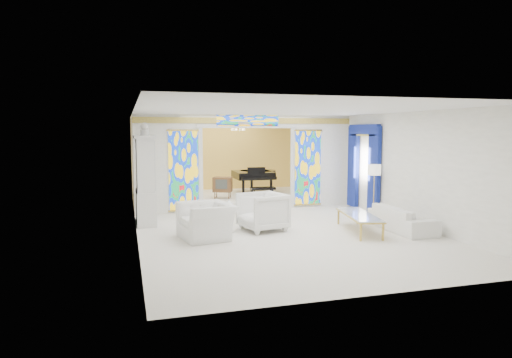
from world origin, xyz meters
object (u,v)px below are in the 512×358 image
object	(u,v)px
coffee_table	(359,215)
tv_console	(223,185)
armchair_left	(206,221)
grand_piano	(256,175)
sofa	(402,218)
armchair_right	(262,212)
china_cabinet	(145,181)

from	to	relation	value
coffee_table	tv_console	bearing A→B (deg)	113.56
armchair_left	tv_console	distance (m)	5.19
coffee_table	grand_piano	xyz separation A→B (m)	(-0.90, 6.20, 0.46)
tv_console	grand_piano	bearing A→B (deg)	53.47
sofa	armchair_right	bearing A→B (deg)	75.41
tv_console	armchair_right	bearing A→B (deg)	-66.37
armchair_left	sofa	world-z (taller)	armchair_left
sofa	grand_piano	size ratio (longest dim) A/B	0.80
china_cabinet	sofa	world-z (taller)	china_cabinet
armchair_left	grand_piano	distance (m)	6.52
china_cabinet	sofa	bearing A→B (deg)	-23.64
china_cabinet	grand_piano	bearing A→B (deg)	41.35
china_cabinet	coffee_table	size ratio (longest dim) A/B	1.28
china_cabinet	armchair_left	distance (m)	2.65
china_cabinet	armchair_right	xyz separation A→B (m)	(2.78, -1.74, -0.69)
armchair_left	coffee_table	bearing A→B (deg)	73.97
china_cabinet	armchair_right	size ratio (longest dim) A/B	2.58
armchair_left	armchair_right	xyz separation A→B (m)	(1.51, 0.45, 0.07)
grand_piano	tv_console	bearing A→B (deg)	-147.62
armchair_left	grand_piano	world-z (taller)	grand_piano
sofa	china_cabinet	bearing A→B (deg)	67.52
armchair_right	sofa	size ratio (longest dim) A/B	0.51
armchair_right	armchair_left	bearing A→B (deg)	-86.69
china_cabinet	grand_piano	distance (m)	5.52
grand_piano	tv_console	xyz separation A→B (m)	(-1.43, -0.85, -0.22)
armchair_right	coffee_table	xyz separation A→B (m)	(2.26, -0.82, -0.06)
tv_console	sofa	bearing A→B (deg)	-35.03
armchair_right	coffee_table	size ratio (longest dim) A/B	0.50
armchair_right	sofa	distance (m)	3.53
grand_piano	coffee_table	bearing A→B (deg)	-80.14
armchair_right	grand_piano	bearing A→B (deg)	152.48
armchair_left	grand_piano	xyz separation A→B (m)	(2.87, 5.83, 0.46)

